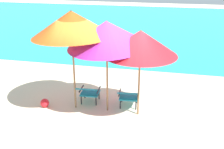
{
  "coord_description": "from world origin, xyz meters",
  "views": [
    {
      "loc": [
        1.77,
        -7.08,
        3.8
      ],
      "look_at": [
        0.0,
        0.62,
        0.75
      ],
      "focal_mm": 45.75,
      "sensor_mm": 36.0,
      "label": 1
    }
  ],
  "objects_px": {
    "lounge_chair_left": "(89,91)",
    "beach_umbrella_center": "(107,34)",
    "lounge_chair_right": "(128,95)",
    "beach_umbrella_left": "(72,24)",
    "beach_ball": "(45,103)",
    "beach_umbrella_right": "(140,43)"
  },
  "relations": [
    {
      "from": "lounge_chair_left",
      "to": "beach_ball",
      "type": "height_order",
      "value": "lounge_chair_left"
    },
    {
      "from": "beach_umbrella_center",
      "to": "beach_ball",
      "type": "distance_m",
      "value": 2.72
    },
    {
      "from": "lounge_chair_right",
      "to": "beach_ball",
      "type": "height_order",
      "value": "lounge_chair_right"
    },
    {
      "from": "lounge_chair_right",
      "to": "beach_umbrella_center",
      "type": "relative_size",
      "value": 0.31
    },
    {
      "from": "lounge_chair_left",
      "to": "beach_umbrella_center",
      "type": "relative_size",
      "value": 0.31
    },
    {
      "from": "lounge_chair_left",
      "to": "beach_umbrella_left",
      "type": "distance_m",
      "value": 2.03
    },
    {
      "from": "lounge_chair_left",
      "to": "beach_umbrella_left",
      "type": "height_order",
      "value": "beach_umbrella_left"
    },
    {
      "from": "beach_umbrella_right",
      "to": "beach_umbrella_left",
      "type": "bearing_deg",
      "value": -179.99
    },
    {
      "from": "lounge_chair_right",
      "to": "beach_umbrella_right",
      "type": "height_order",
      "value": "beach_umbrella_right"
    },
    {
      "from": "beach_umbrella_right",
      "to": "lounge_chair_right",
      "type": "bearing_deg",
      "value": 140.1
    },
    {
      "from": "beach_umbrella_left",
      "to": "beach_umbrella_center",
      "type": "distance_m",
      "value": 0.95
    },
    {
      "from": "lounge_chair_left",
      "to": "beach_ball",
      "type": "xyz_separation_m",
      "value": [
        -1.17,
        -0.45,
        -0.28
      ]
    },
    {
      "from": "beach_umbrella_center",
      "to": "beach_umbrella_right",
      "type": "distance_m",
      "value": 0.88
    },
    {
      "from": "beach_umbrella_center",
      "to": "lounge_chair_left",
      "type": "bearing_deg",
      "value": 158.78
    },
    {
      "from": "beach_umbrella_left",
      "to": "beach_ball",
      "type": "height_order",
      "value": "beach_umbrella_left"
    },
    {
      "from": "beach_ball",
      "to": "lounge_chair_right",
      "type": "bearing_deg",
      "value": 10.73
    },
    {
      "from": "lounge_chair_left",
      "to": "beach_umbrella_center",
      "type": "height_order",
      "value": "beach_umbrella_center"
    },
    {
      "from": "lounge_chair_left",
      "to": "beach_umbrella_right",
      "type": "xyz_separation_m",
      "value": [
        1.47,
        -0.27,
        1.59
      ]
    },
    {
      "from": "lounge_chair_right",
      "to": "beach_umbrella_left",
      "type": "relative_size",
      "value": 0.33
    },
    {
      "from": "beach_umbrella_center",
      "to": "beach_umbrella_right",
      "type": "relative_size",
      "value": 1.11
    },
    {
      "from": "beach_umbrella_left",
      "to": "beach_umbrella_right",
      "type": "relative_size",
      "value": 1.05
    },
    {
      "from": "lounge_chair_right",
      "to": "beach_ball",
      "type": "bearing_deg",
      "value": -169.27
    }
  ]
}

